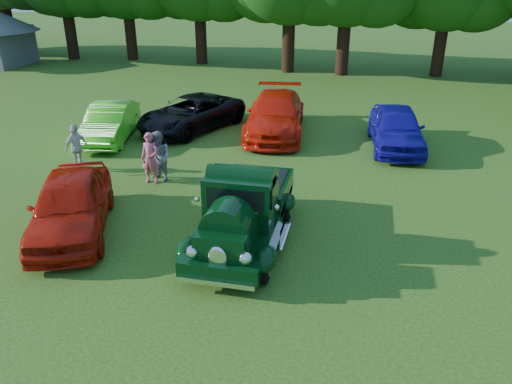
% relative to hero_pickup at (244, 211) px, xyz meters
% --- Properties ---
extents(ground, '(120.00, 120.00, 0.00)m').
position_rel_hero_pickup_xyz_m(ground, '(-0.96, -0.75, -0.84)').
color(ground, '#244B11').
rests_on(ground, ground).
extents(hero_pickup, '(2.32, 4.98, 1.95)m').
position_rel_hero_pickup_xyz_m(hero_pickup, '(0.00, 0.00, 0.00)').
color(hero_pickup, black).
rests_on(hero_pickup, ground).
extents(red_convertible, '(3.46, 4.95, 1.56)m').
position_rel_hero_pickup_xyz_m(red_convertible, '(-4.55, -0.46, -0.06)').
color(red_convertible, '#AF1607').
rests_on(red_convertible, ground).
extents(back_car_lime, '(2.39, 4.54, 1.42)m').
position_rel_hero_pickup_xyz_m(back_car_lime, '(-7.20, 6.78, -0.13)').
color(back_car_lime, '#42DB1D').
rests_on(back_car_lime, ground).
extents(back_car_black, '(4.18, 5.64, 1.42)m').
position_rel_hero_pickup_xyz_m(back_car_black, '(-4.46, 8.77, -0.13)').
color(back_car_black, black).
rests_on(back_car_black, ground).
extents(back_car_orange, '(2.90, 5.87, 1.64)m').
position_rel_hero_pickup_xyz_m(back_car_orange, '(-0.86, 9.03, -0.02)').
color(back_car_orange, red).
rests_on(back_car_orange, ground).
extents(back_car_blue, '(2.29, 4.80, 1.59)m').
position_rel_hero_pickup_xyz_m(back_car_blue, '(4.00, 8.29, -0.05)').
color(back_car_blue, '#130C8A').
rests_on(back_car_blue, ground).
extents(spectator_pink, '(0.62, 0.41, 1.68)m').
position_rel_hero_pickup_xyz_m(spectator_pink, '(-3.82, 3.01, -0.00)').
color(spectator_pink, '#C25068').
rests_on(spectator_pink, ground).
extents(spectator_grey, '(1.01, 0.94, 1.67)m').
position_rel_hero_pickup_xyz_m(spectator_grey, '(-3.60, 3.23, -0.01)').
color(spectator_grey, gray).
rests_on(spectator_grey, ground).
extents(spectator_white, '(0.65, 1.03, 1.64)m').
position_rel_hero_pickup_xyz_m(spectator_white, '(-6.72, 3.47, -0.02)').
color(spectator_white, beige).
rests_on(spectator_white, ground).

